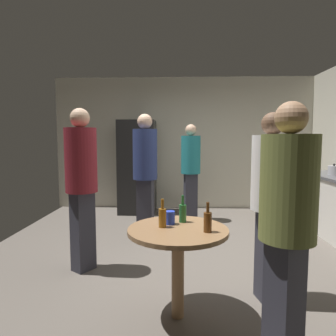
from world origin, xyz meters
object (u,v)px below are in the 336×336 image
plastic_cup_blue (170,218)px  refrigerator (137,167)px  beer_bottle_green (183,212)px  person_in_maroon_shirt (81,176)px  person_in_white_shirt (271,192)px  person_in_navy_shirt (145,167)px  kettle (334,170)px  foreground_table (178,241)px  person_in_olive_shirt (288,216)px  beer_bottle_brown (208,221)px  person_in_teal_shirt (191,165)px  beer_bottle_amber (162,217)px

plastic_cup_blue → refrigerator: bearing=102.3°
beer_bottle_green → person_in_maroon_shirt: 1.29m
person_in_white_shirt → person_in_maroon_shirt: person_in_maroon_shirt is taller
refrigerator → person_in_white_shirt: refrigerator is taller
person_in_maroon_shirt → person_in_navy_shirt: (0.58, 1.00, 0.01)m
kettle → foreground_table: bearing=-136.0°
kettle → person_in_olive_shirt: size_ratio=0.15×
foreground_table → person_in_white_shirt: bearing=19.9°
kettle → beer_bottle_brown: (-2.11, -2.34, -0.15)m
kettle → person_in_maroon_shirt: (-3.38, -1.41, 0.07)m
refrigerator → person_in_olive_shirt: 4.29m
person_in_white_shirt → person_in_olive_shirt: (-0.13, -0.79, -0.00)m
plastic_cup_blue → foreground_table: bearing=-59.7°
refrigerator → beer_bottle_green: bearing=-75.7°
beer_bottle_green → person_in_maroon_shirt: size_ratio=0.13×
beer_bottle_brown → person_in_teal_shirt: size_ratio=0.14×
beer_bottle_green → refrigerator: bearing=104.3°
beer_bottle_brown → person_in_navy_shirt: 2.07m
foreground_table → person_in_navy_shirt: bearing=104.2°
beer_bottle_brown → beer_bottle_amber: bearing=162.0°
person_in_olive_shirt → beer_bottle_brown: bearing=9.5°
kettle → beer_bottle_brown: size_ratio=1.06×
refrigerator → plastic_cup_blue: 3.49m
person_in_maroon_shirt → beer_bottle_green: bearing=3.6°
beer_bottle_brown → person_in_maroon_shirt: bearing=143.6°
kettle → beer_bottle_amber: kettle is taller
beer_bottle_amber → person_in_teal_shirt: 2.96m
plastic_cup_blue → person_in_olive_shirt: person_in_olive_shirt is taller
person_in_white_shirt → foreground_table: bearing=9.3°
beer_bottle_amber → beer_bottle_brown: size_ratio=1.00×
beer_bottle_amber → person_in_maroon_shirt: (-0.92, 0.82, 0.22)m
beer_bottle_green → plastic_cup_blue: beer_bottle_green is taller
plastic_cup_blue → person_in_teal_shirt: person_in_teal_shirt is taller
person_in_navy_shirt → person_in_white_shirt: bearing=47.5°
kettle → person_in_navy_shirt: person_in_navy_shirt is taller
refrigerator → plastic_cup_blue: size_ratio=16.36×
refrigerator → kettle: (3.15, -1.27, 0.07)m
person_in_white_shirt → person_in_navy_shirt: person_in_navy_shirt is taller
foreground_table → person_in_navy_shirt: (-0.47, 1.85, 0.42)m
plastic_cup_blue → person_in_navy_shirt: size_ratio=0.06×
foreground_table → beer_bottle_amber: 0.23m
foreground_table → beer_bottle_brown: 0.31m
kettle → beer_bottle_green: kettle is taller
foreground_table → beer_bottle_brown: beer_bottle_brown is taller
person_in_maroon_shirt → person_in_olive_shirt: (1.72, -1.35, -0.07)m
plastic_cup_blue → person_in_white_shirt: person_in_white_shirt is taller
person_in_maroon_shirt → foreground_table: bearing=-3.9°
person_in_maroon_shirt → person_in_olive_shirt: person_in_maroon_shirt is taller
beer_bottle_amber → person_in_olive_shirt: bearing=-33.4°
person_in_maroon_shirt → person_in_olive_shirt: size_ratio=1.06×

